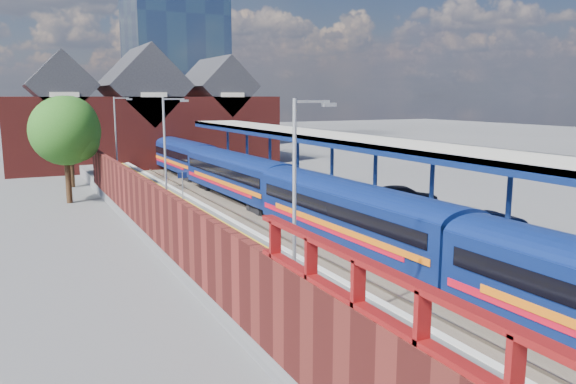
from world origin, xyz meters
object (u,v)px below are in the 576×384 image
at_px(parked_car_dark, 403,196).
at_px(parked_car_blue, 492,221).
at_px(train, 284,189).
at_px(lamp_post_c, 167,151).
at_px(lamp_post_d, 117,134).
at_px(lamp_post_b, 298,196).
at_px(platform_sign, 182,185).

bearing_deg(parked_car_dark, parked_car_blue, -159.62).
relative_size(train, lamp_post_c, 9.42).
bearing_deg(lamp_post_c, lamp_post_d, 90.00).
relative_size(train, lamp_post_b, 9.42).
bearing_deg(parked_car_blue, platform_sign, 54.03).
height_order(lamp_post_d, parked_car_blue, lamp_post_d).
bearing_deg(parked_car_dark, lamp_post_d, 57.51).
distance_m(train, parked_car_blue, 13.13).
height_order(lamp_post_c, platform_sign, lamp_post_c).
relative_size(parked_car_dark, parked_car_blue, 1.19).
bearing_deg(parked_car_blue, train, 37.45).
bearing_deg(parked_car_dark, lamp_post_c, 99.25).
bearing_deg(platform_sign, lamp_post_b, -94.33).
xyz_separation_m(lamp_post_b, lamp_post_c, (0.00, 16.00, 0.00)).
height_order(lamp_post_b, lamp_post_d, same).
height_order(lamp_post_c, lamp_post_d, same).
xyz_separation_m(lamp_post_c, lamp_post_d, (0.00, 16.00, 0.00)).
bearing_deg(parked_car_dark, train, 79.87).
relative_size(lamp_post_d, parked_car_blue, 1.79).
distance_m(lamp_post_b, parked_car_blue, 16.25).
relative_size(platform_sign, parked_car_dark, 0.53).
height_order(train, platform_sign, platform_sign).
height_order(platform_sign, parked_car_dark, platform_sign).
bearing_deg(parked_car_dark, lamp_post_b, 151.99).
distance_m(lamp_post_d, platform_sign, 14.25).
bearing_deg(lamp_post_b, parked_car_dark, 42.53).
height_order(lamp_post_b, platform_sign, lamp_post_b).
xyz_separation_m(train, lamp_post_c, (-7.86, -1.19, 2.87)).
bearing_deg(lamp_post_d, parked_car_blue, -60.51).
bearing_deg(lamp_post_b, train, 65.45).
bearing_deg(lamp_post_d, lamp_post_b, -90.00).
xyz_separation_m(lamp_post_c, parked_car_dark, (14.58, -2.62, -3.31)).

